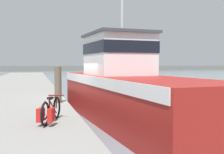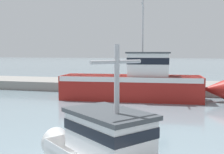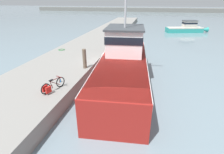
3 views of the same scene
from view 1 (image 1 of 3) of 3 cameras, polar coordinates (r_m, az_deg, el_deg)
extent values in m
plane|color=gray|center=(13.36, -3.96, -8.03)|extent=(320.00, 320.00, 0.00)
cube|color=slate|center=(101.87, 3.35, 1.82)|extent=(180.00, 5.00, 1.86)
cube|color=maroon|center=(11.84, 3.78, -4.58)|extent=(4.07, 11.55, 1.98)
cone|color=maroon|center=(18.11, -4.88, -2.06)|extent=(2.05, 2.19, 1.88)
cube|color=white|center=(11.76, 3.80, -0.76)|extent=(4.11, 11.33, 0.40)
cube|color=white|center=(13.05, 1.27, 4.43)|extent=(2.74, 3.39, 1.81)
cube|color=black|center=(13.06, 1.27, 5.82)|extent=(2.80, 3.46, 0.51)
cube|color=#3D4247|center=(13.12, 1.27, 8.65)|extent=(2.96, 3.66, 0.12)
cube|color=teal|center=(37.39, 2.73, -0.39)|extent=(6.94, 3.51, 0.95)
cone|color=teal|center=(39.75, 7.46, -0.23)|extent=(1.41, 1.20, 0.90)
cube|color=beige|center=(37.37, 2.73, 0.19)|extent=(6.82, 3.51, 0.19)
cube|color=beige|center=(37.83, 3.78, 1.21)|extent=(2.60, 1.96, 1.12)
cube|color=black|center=(37.82, 3.78, 1.51)|extent=(2.66, 2.00, 0.31)
cube|color=#3D4247|center=(37.82, 3.79, 2.15)|extent=(2.81, 2.11, 0.12)
torus|color=black|center=(7.31, -13.44, -7.33)|extent=(0.27, 0.60, 0.62)
torus|color=black|center=(8.29, -11.16, -6.12)|extent=(0.27, 0.60, 0.62)
cylinder|color=maroon|center=(7.48, -13.02, -7.64)|extent=(0.16, 0.34, 0.17)
cylinder|color=maroon|center=(7.66, -12.52, -6.15)|extent=(0.08, 0.14, 0.48)
cylinder|color=maroon|center=(7.49, -12.91, -5.81)|extent=(0.19, 0.45, 0.36)
cylinder|color=maroon|center=(7.92, -11.93, -5.92)|extent=(0.26, 0.63, 0.48)
cylinder|color=maroon|center=(7.93, -11.84, -4.19)|extent=(0.22, 0.52, 0.05)
cylinder|color=maroon|center=(8.24, -11.23, -5.08)|extent=(0.07, 0.10, 0.32)
cylinder|color=maroon|center=(8.19, -11.30, -3.68)|extent=(0.43, 0.19, 0.04)
cube|color=black|center=(7.65, -12.49, -4.17)|extent=(0.18, 0.26, 0.05)
cube|color=red|center=(7.41, -14.35, -7.45)|extent=(0.22, 0.34, 0.34)
cube|color=red|center=(7.32, -12.26, -7.55)|extent=(0.22, 0.34, 0.34)
cylinder|color=brown|center=(11.52, -10.91, -1.55)|extent=(0.28, 0.28, 1.46)
cylinder|color=blue|center=(8.88, -13.66, -6.91)|extent=(0.08, 0.08, 0.21)
camera|label=2|loc=(30.57, 44.47, 4.55)|focal=45.00mm
camera|label=3|loc=(6.42, 78.70, 30.33)|focal=28.00mm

